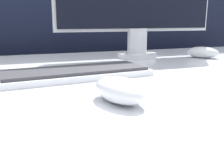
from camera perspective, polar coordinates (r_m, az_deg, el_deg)
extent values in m
cube|color=black|center=(1.39, -13.21, 5.68)|extent=(5.00, 0.03, 1.44)
ellipsoid|color=white|center=(0.48, 1.61, -1.29)|extent=(0.10, 0.14, 0.05)
cube|color=white|center=(0.71, -7.94, 2.11)|extent=(0.41, 0.18, 0.02)
cube|color=#38383D|center=(0.71, -7.97, 3.06)|extent=(0.39, 0.16, 0.01)
cylinder|color=silver|center=(1.09, 5.43, 6.24)|extent=(0.16, 0.16, 0.02)
cylinder|color=silver|center=(1.08, 5.50, 9.36)|extent=(0.08, 0.08, 0.10)
ellipsoid|color=silver|center=(1.14, 19.10, 6.54)|extent=(0.13, 0.14, 0.05)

